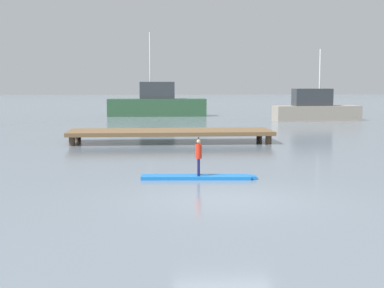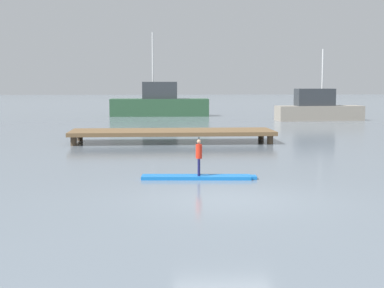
{
  "view_description": "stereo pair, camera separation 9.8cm",
  "coord_description": "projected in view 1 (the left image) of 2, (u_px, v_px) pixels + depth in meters",
  "views": [
    {
      "loc": [
        -1.86,
        -13.65,
        2.81
      ],
      "look_at": [
        -0.71,
        1.65,
        1.17
      ],
      "focal_mm": 54.17,
      "sensor_mm": 36.0,
      "label": 1
    },
    {
      "loc": [
        -1.76,
        -13.65,
        2.81
      ],
      "look_at": [
        -0.71,
        1.65,
        1.17
      ],
      "focal_mm": 54.17,
      "sensor_mm": 36.0,
      "label": 2
    }
  ],
  "objects": [
    {
      "name": "fishing_boat_white_large",
      "position": [
        157.0,
        104.0,
        48.45
      ],
      "size": [
        8.23,
        2.36,
        6.94
      ],
      "color": "#2D5638",
      "rests_on": "ground"
    },
    {
      "name": "paddler_child_solo",
      "position": [
        199.0,
        155.0,
        16.87
      ],
      "size": [
        0.2,
        0.38,
        1.11
      ],
      "color": "#19194C",
      "rests_on": "paddleboard_near"
    },
    {
      "name": "paddleboard_near",
      "position": [
        198.0,
        177.0,
        16.92
      ],
      "size": [
        3.38,
        0.8,
        0.1
      ],
      "color": "blue",
      "rests_on": "ground"
    },
    {
      "name": "fishing_boat_green_midground",
      "position": [
        315.0,
        109.0,
        42.78
      ],
      "size": [
        6.5,
        2.14,
        5.24
      ],
      "color": "#9E9384",
      "rests_on": "ground"
    },
    {
      "name": "ground_plane",
      "position": [
        227.0,
        199.0,
        13.97
      ],
      "size": [
        240.0,
        240.0,
        0.0
      ],
      "primitive_type": "plane",
      "color": "slate"
    },
    {
      "name": "floating_dock",
      "position": [
        171.0,
        132.0,
        27.19
      ],
      "size": [
        9.48,
        2.82,
        0.57
      ],
      "color": "brown",
      "rests_on": "ground"
    }
  ]
}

